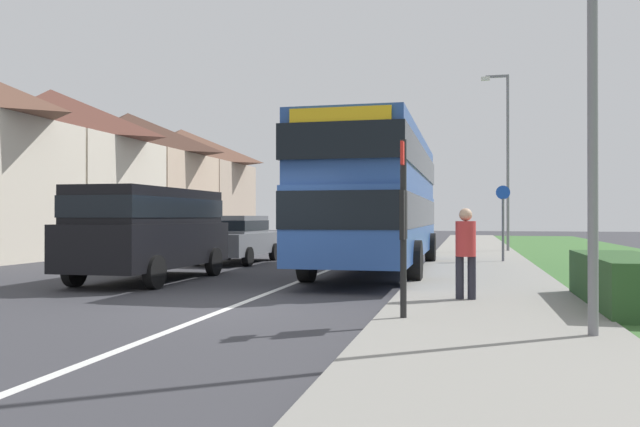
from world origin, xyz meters
TOP-DOWN VIEW (x-y plane):
  - ground_plane at (0.00, 0.00)m, footprint 120.00×120.00m
  - lane_marking_centre at (0.00, 8.00)m, footprint 0.14×60.00m
  - pavement_near_side at (4.20, 6.00)m, footprint 3.20×68.00m
  - roadside_hedge at (6.30, 0.74)m, footprint 1.10×3.63m
  - double_decker_bus at (1.47, 7.04)m, footprint 2.80×10.71m
  - parked_van_black at (-3.50, 3.58)m, footprint 2.11×5.13m
  - parked_car_grey at (-3.58, 9.52)m, footprint 1.94×4.35m
  - pedestrian_at_stop at (3.84, 0.86)m, footprint 0.34×0.34m
  - bus_stop_sign at (3.00, -1.35)m, footprint 0.09×0.52m
  - cycle_route_sign at (4.98, 10.65)m, footprint 0.44×0.08m
  - street_lamp_mid at (5.42, 17.25)m, footprint 1.14×0.20m
  - house_terrace_far_side at (-14.21, 17.76)m, footprint 7.99×26.22m

SIDE VIEW (x-z plane):
  - ground_plane at x=0.00m, z-range 0.00..0.00m
  - lane_marking_centre at x=0.00m, z-range 0.00..0.01m
  - pavement_near_side at x=4.20m, z-range 0.00..0.12m
  - roadside_hedge at x=6.30m, z-range 0.00..0.90m
  - parked_car_grey at x=-3.58m, z-range 0.09..1.65m
  - pedestrian_at_stop at x=3.84m, z-range 0.14..1.81m
  - parked_van_black at x=-3.50m, z-range 0.21..2.40m
  - cycle_route_sign at x=4.98m, z-range 0.17..2.69m
  - bus_stop_sign at x=3.00m, z-range 0.24..2.84m
  - double_decker_bus at x=1.47m, z-range 0.29..3.99m
  - house_terrace_far_side at x=-14.21m, z-range 0.00..7.21m
  - street_lamp_mid at x=5.42m, z-range 0.55..8.01m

